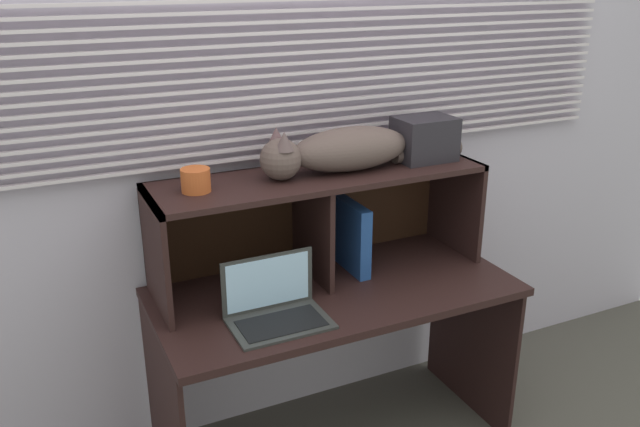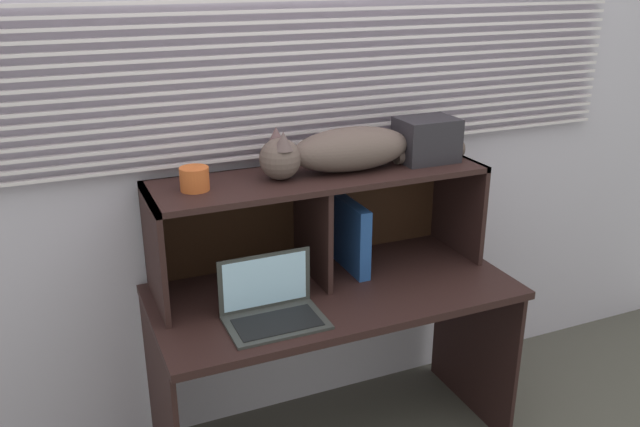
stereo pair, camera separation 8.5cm
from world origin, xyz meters
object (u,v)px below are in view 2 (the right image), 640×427
at_px(binder_upright, 351,236).
at_px(storage_box, 427,140).
at_px(cat, 343,151).
at_px(small_basket, 195,179).
at_px(book_stack, 257,283).
at_px(laptop, 272,307).

distance_m(binder_upright, storage_box, 0.48).
bearing_deg(cat, small_basket, 180.00).
bearing_deg(book_stack, storage_box, 0.07).
distance_m(cat, storage_box, 0.36).
xyz_separation_m(cat, storage_box, (0.36, 0.00, 0.01)).
relative_size(laptop, book_stack, 1.43).
bearing_deg(binder_upright, book_stack, -179.88).
relative_size(book_stack, storage_box, 1.03).
height_order(cat, binder_upright, cat).
bearing_deg(laptop, cat, 33.49).
height_order(laptop, binder_upright, binder_upright).
xyz_separation_m(book_stack, storage_box, (0.72, 0.00, 0.49)).
bearing_deg(binder_upright, small_basket, 180.00).
distance_m(book_stack, small_basket, 0.49).
xyz_separation_m(small_basket, storage_box, (0.93, 0.00, 0.04)).
bearing_deg(storage_box, binder_upright, 180.00).
xyz_separation_m(cat, laptop, (-0.38, -0.25, -0.45)).
bearing_deg(binder_upright, storage_box, 0.00).
distance_m(binder_upright, book_stack, 0.41).
distance_m(laptop, book_stack, 0.26).
relative_size(cat, book_stack, 3.63).
bearing_deg(cat, book_stack, -179.86).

